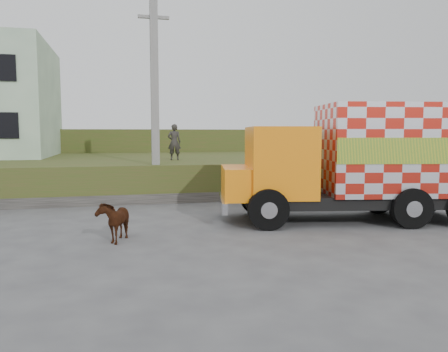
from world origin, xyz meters
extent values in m
plane|color=#474749|center=(0.00, 0.00, 0.00)|extent=(120.00, 120.00, 0.00)
cube|color=#39531B|center=(0.00, 10.00, 0.75)|extent=(40.00, 12.00, 1.50)
cube|color=#39531B|center=(0.00, 22.00, 1.50)|extent=(40.00, 12.00, 3.00)
cube|color=#595651|center=(-2.00, 4.20, 0.20)|extent=(16.00, 0.50, 0.40)
cube|color=gray|center=(-1.00, 4.60, 4.00)|extent=(0.30, 0.30, 8.00)
cube|color=gray|center=(-1.00, 4.60, 7.20)|extent=(1.20, 0.12, 0.12)
cube|color=black|center=(4.96, -0.62, 0.69)|extent=(7.56, 3.60, 0.37)
cube|color=orange|center=(2.44, -0.16, 1.87)|extent=(2.33, 2.76, 2.14)
cube|color=orange|center=(1.23, 0.06, 1.23)|extent=(1.45, 2.40, 0.96)
cube|color=silver|center=(6.22, -0.84, 2.24)|extent=(5.29, 3.40, 2.78)
cube|color=yellow|center=(5.99, -2.13, 2.24)|extent=(4.84, 0.92, 0.75)
cube|color=yellow|center=(6.46, 0.44, 2.24)|extent=(4.84, 0.92, 0.75)
cube|color=silver|center=(0.71, 0.15, 0.59)|extent=(0.59, 2.45, 0.32)
cylinder|color=black|center=(1.70, -1.27, 0.59)|extent=(1.22, 0.58, 1.17)
cylinder|color=black|center=(2.14, 1.14, 0.59)|extent=(1.22, 0.58, 1.17)
cylinder|color=black|center=(5.80, -2.01, 0.59)|extent=(1.22, 0.58, 1.17)
cylinder|color=black|center=(6.23, 0.40, 0.59)|extent=(1.22, 0.58, 1.17)
cylinder|color=black|center=(7.91, 0.10, 0.59)|extent=(1.22, 0.58, 1.17)
imported|color=#321B0C|center=(-2.54, -1.59, 0.53)|extent=(0.94, 1.38, 1.07)
imported|color=#312D2B|center=(0.08, 7.41, 2.33)|extent=(0.66, 0.48, 1.67)
camera|label=1|loc=(-2.34, -12.89, 2.74)|focal=35.00mm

